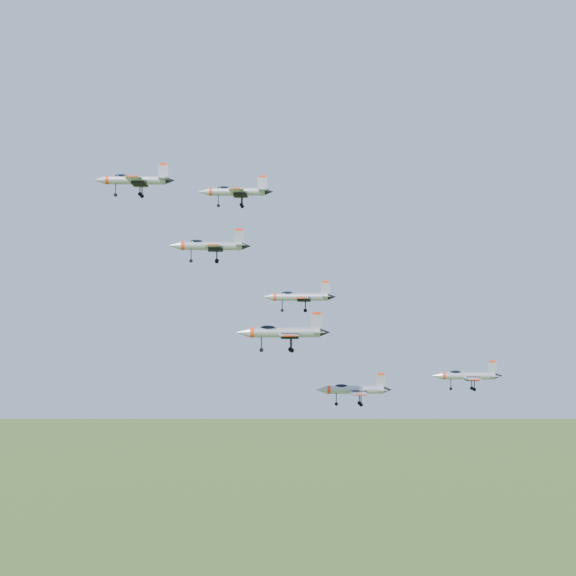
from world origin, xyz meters
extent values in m
cylinder|color=#9598A0|center=(-12.61, 11.04, 158.27)|extent=(10.27, 2.91, 1.47)
cone|color=#9598A0|center=(-18.64, 11.91, 158.27)|extent=(2.22, 1.75, 1.47)
cone|color=black|center=(-6.79, 10.19, 158.27)|extent=(1.74, 1.46, 1.25)
ellipsoid|color=black|center=(-15.07, 11.39, 158.82)|extent=(2.61, 1.40, 0.93)
cube|color=#9598A0|center=(-12.84, 7.87, 157.98)|extent=(3.28, 5.29, 0.16)
cube|color=#9598A0|center=(-11.93, 14.13, 157.98)|extent=(3.28, 5.29, 0.16)
cube|color=#9598A0|center=(-8.02, 10.37, 159.79)|extent=(1.70, 0.38, 2.37)
cube|color=red|center=(-8.02, 10.37, 161.03)|extent=(1.25, 0.33, 0.40)
cylinder|color=#9598A0|center=(3.33, -0.10, 155.11)|extent=(8.99, 3.02, 1.29)
cone|color=#9598A0|center=(-1.91, 0.96, 155.11)|extent=(2.00, 1.61, 1.29)
cone|color=black|center=(8.38, -1.11, 155.11)|extent=(1.57, 1.35, 1.09)
ellipsoid|color=black|center=(1.20, 0.33, 155.60)|extent=(2.32, 1.34, 0.82)
cube|color=#9598A0|center=(2.98, -2.85, 154.87)|extent=(3.09, 4.72, 0.14)
cube|color=#9598A0|center=(4.07, 2.58, 154.87)|extent=(3.09, 4.72, 0.14)
cube|color=#9598A0|center=(7.31, -0.90, 156.45)|extent=(1.48, 0.41, 2.08)
cube|color=red|center=(7.31, -0.90, 157.54)|extent=(1.09, 0.35, 0.35)
cylinder|color=#9598A0|center=(-2.40, -18.92, 144.89)|extent=(8.27, 1.85, 1.18)
cone|color=#9598A0|center=(-7.30, -18.52, 144.89)|extent=(1.73, 1.31, 1.18)
cone|color=black|center=(2.33, -19.30, 144.89)|extent=(1.35, 1.11, 1.01)
ellipsoid|color=black|center=(-4.40, -18.76, 145.33)|extent=(2.07, 1.01, 0.75)
cube|color=#9598A0|center=(-2.43, -21.48, 144.66)|extent=(2.42, 4.17, 0.13)
cube|color=#9598A0|center=(-2.01, -16.39, 144.66)|extent=(2.42, 4.17, 0.13)
cube|color=#9598A0|center=(1.33, -19.22, 146.12)|extent=(1.37, 0.22, 1.91)
cube|color=red|center=(1.33, -19.22, 147.12)|extent=(1.01, 0.21, 0.32)
cylinder|color=#9598A0|center=(15.10, 6.88, 138.46)|extent=(9.39, 3.36, 1.35)
cone|color=#9598A0|center=(9.64, 8.11, 138.46)|extent=(2.12, 1.72, 1.35)
cone|color=black|center=(20.35, 5.70, 138.46)|extent=(1.67, 1.44, 1.14)
ellipsoid|color=black|center=(12.87, 7.38, 138.97)|extent=(2.44, 1.45, 0.85)
cube|color=#9598A0|center=(14.66, 4.01, 138.20)|extent=(3.33, 4.97, 0.15)
cube|color=#9598A0|center=(15.94, 9.67, 138.20)|extent=(3.33, 4.97, 0.15)
cube|color=#9598A0|center=(19.24, 5.95, 139.86)|extent=(1.54, 0.46, 2.18)
cube|color=red|center=(19.24, 5.95, 141.00)|extent=(1.14, 0.39, 0.36)
cylinder|color=#9598A0|center=(8.64, -13.63, 133.01)|extent=(10.18, 2.51, 1.46)
cone|color=#9598A0|center=(2.63, -13.00, 133.01)|extent=(2.16, 1.66, 1.46)
cone|color=black|center=(14.43, -14.25, 133.01)|extent=(1.69, 1.40, 1.24)
ellipsoid|color=black|center=(6.19, -13.37, 133.56)|extent=(2.56, 1.30, 0.92)
cube|color=#9598A0|center=(8.53, -16.78, 132.73)|extent=(3.08, 5.17, 0.16)
cube|color=#9598A0|center=(9.19, -10.54, 132.73)|extent=(3.08, 5.17, 0.16)
cube|color=#9598A0|center=(13.20, -14.12, 134.52)|extent=(1.68, 0.31, 2.35)
cube|color=red|center=(13.20, -14.12, 135.75)|extent=(1.24, 0.29, 0.39)
cylinder|color=#9598A0|center=(21.15, -6.00, 123.82)|extent=(8.92, 2.55, 1.27)
cone|color=#9598A0|center=(15.92, -5.23, 123.82)|extent=(1.93, 1.52, 1.27)
cone|color=black|center=(26.20, -6.75, 123.82)|extent=(1.52, 1.27, 1.08)
ellipsoid|color=black|center=(19.02, -5.69, 124.30)|extent=(2.27, 1.22, 0.81)
cube|color=#9598A0|center=(20.94, -8.75, 123.58)|extent=(2.86, 4.60, 0.14)
cube|color=#9598A0|center=(21.75, -3.32, 123.58)|extent=(2.86, 4.60, 0.14)
cube|color=#9598A0|center=(25.13, -6.59, 125.15)|extent=(1.47, 0.33, 2.06)
cube|color=red|center=(25.13, -6.59, 126.22)|extent=(1.09, 0.29, 0.34)
cylinder|color=#9598A0|center=(46.05, 8.41, 124.45)|extent=(9.43, 3.32, 1.35)
cone|color=#9598A0|center=(40.57, 9.61, 124.45)|extent=(2.12, 1.72, 1.35)
cone|color=black|center=(51.33, 7.26, 124.45)|extent=(1.67, 1.43, 1.15)
ellipsoid|color=black|center=(43.82, 8.90, 124.96)|extent=(2.44, 1.44, 0.86)
cube|color=#9598A0|center=(45.64, 5.52, 124.19)|extent=(3.31, 4.98, 0.15)
cube|color=#9598A0|center=(46.88, 11.21, 124.19)|extent=(3.31, 4.98, 0.15)
cube|color=#9598A0|center=(50.22, 7.50, 125.85)|extent=(1.55, 0.45, 2.18)
cube|color=red|center=(50.22, 7.50, 126.99)|extent=(1.15, 0.39, 0.36)
camera|label=1|loc=(-12.04, -126.81, 136.28)|focal=50.00mm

